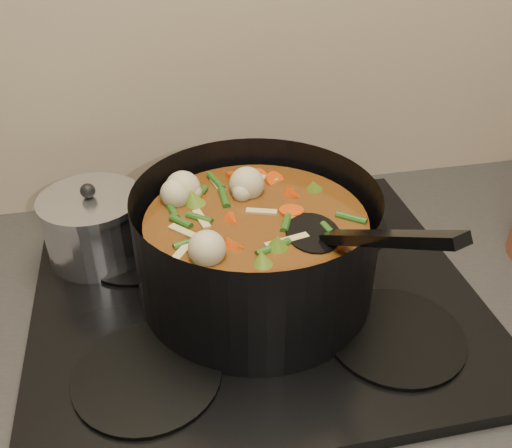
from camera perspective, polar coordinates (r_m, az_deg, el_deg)
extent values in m
cube|color=black|center=(0.86, -0.10, -8.90)|extent=(2.64, 0.64, 0.05)
cube|color=black|center=(0.83, -0.11, -7.13)|extent=(0.62, 0.54, 0.02)
cylinder|color=black|center=(0.72, -10.82, -14.60)|extent=(0.18, 0.18, 0.01)
cylinder|color=black|center=(0.78, 13.77, -10.78)|extent=(0.18, 0.18, 0.01)
cylinder|color=black|center=(0.92, -11.63, -2.51)|extent=(0.18, 0.18, 0.01)
cylinder|color=black|center=(0.96, 7.66, -0.20)|extent=(0.18, 0.18, 0.01)
cylinder|color=black|center=(0.78, 0.00, -2.04)|extent=(0.37, 0.37, 0.16)
cylinder|color=black|center=(0.82, 0.00, -6.32)|extent=(0.32, 0.32, 0.01)
cylinder|color=#5F3010|center=(0.78, 0.00, -2.84)|extent=(0.30, 0.30, 0.11)
cylinder|color=red|center=(0.76, 3.21, 0.73)|extent=(0.03, 0.03, 0.03)
cylinder|color=red|center=(0.81, 2.49, 3.07)|extent=(0.04, 0.04, 0.03)
cylinder|color=red|center=(0.84, -3.15, 4.21)|extent=(0.05, 0.05, 0.03)
cylinder|color=red|center=(0.77, -4.39, 0.98)|extent=(0.04, 0.04, 0.03)
cylinder|color=red|center=(0.71, -6.16, -2.18)|extent=(0.04, 0.04, 0.03)
cylinder|color=red|center=(0.72, -0.13, -1.57)|extent=(0.05, 0.05, 0.03)
cylinder|color=red|center=(0.72, 4.73, -1.91)|extent=(0.04, 0.04, 0.03)
cylinder|color=red|center=(0.78, 8.15, 1.17)|extent=(0.04, 0.04, 0.03)
cylinder|color=red|center=(0.80, 2.08, 2.48)|extent=(0.05, 0.05, 0.03)
cylinder|color=red|center=(0.83, -2.54, 3.71)|extent=(0.04, 0.05, 0.03)
cylinder|color=red|center=(0.77, -3.14, 0.86)|extent=(0.04, 0.03, 0.03)
cylinder|color=red|center=(0.72, -5.08, -1.62)|extent=(0.04, 0.04, 0.03)
sphere|color=tan|center=(0.76, 5.06, 1.86)|extent=(0.05, 0.05, 0.05)
sphere|color=tan|center=(0.80, -2.70, 3.52)|extent=(0.05, 0.05, 0.05)
sphere|color=tan|center=(0.70, -3.27, -1.17)|extent=(0.05, 0.05, 0.05)
sphere|color=tan|center=(0.74, 5.19, 0.56)|extent=(0.05, 0.05, 0.05)
cone|color=#5C8020|center=(0.68, -1.99, -3.26)|extent=(0.04, 0.04, 0.04)
cone|color=#5C8020|center=(0.72, 6.82, -0.68)|extent=(0.04, 0.04, 0.04)
cone|color=#5C8020|center=(0.82, 3.49, 3.95)|extent=(0.04, 0.04, 0.04)
cone|color=#5C8020|center=(0.80, -5.05, 3.30)|extent=(0.04, 0.04, 0.04)
cone|color=#5C8020|center=(0.70, -5.83, -1.77)|extent=(0.04, 0.04, 0.04)
cone|color=#5C8020|center=(0.69, 4.09, -2.71)|extent=(0.04, 0.04, 0.04)
cylinder|color=#274E17|center=(0.79, 1.64, 2.54)|extent=(0.01, 0.04, 0.01)
cylinder|color=#274E17|center=(0.84, -3.16, 4.60)|extent=(0.04, 0.04, 0.01)
cylinder|color=#274E17|center=(0.78, -6.56, 1.69)|extent=(0.04, 0.02, 0.01)
cylinder|color=#274E17|center=(0.72, -4.53, -1.08)|extent=(0.03, 0.04, 0.01)
cylinder|color=#274E17|center=(0.71, -0.15, -1.43)|extent=(0.03, 0.04, 0.01)
cylinder|color=#274E17|center=(0.70, 7.01, -2.55)|extent=(0.04, 0.02, 0.01)
cylinder|color=#274E17|center=(0.77, 6.72, 1.43)|extent=(0.04, 0.04, 0.01)
cylinder|color=#274E17|center=(0.80, 2.41, 3.19)|extent=(0.01, 0.04, 0.01)
cylinder|color=#274E17|center=(0.79, -1.40, 2.60)|extent=(0.04, 0.04, 0.01)
cylinder|color=#274E17|center=(0.78, -7.91, 2.01)|extent=(0.04, 0.02, 0.01)
cylinder|color=#274E17|center=(0.71, -6.04, -1.55)|extent=(0.03, 0.04, 0.01)
cylinder|color=#274E17|center=(0.69, -0.38, -2.43)|extent=(0.03, 0.04, 0.01)
cube|color=tan|center=(0.78, -5.49, 2.00)|extent=(0.05, 0.01, 0.00)
cube|color=tan|center=(0.70, -4.28, -2.04)|extent=(0.02, 0.05, 0.00)
cube|color=tan|center=(0.70, 3.58, -2.36)|extent=(0.05, 0.03, 0.00)
cube|color=tan|center=(0.77, 5.82, 1.59)|extent=(0.04, 0.04, 0.00)
cube|color=tan|center=(0.82, 0.23, 3.84)|extent=(0.03, 0.05, 0.00)
cube|color=tan|center=(0.78, -5.63, 1.84)|extent=(0.05, 0.02, 0.00)
cube|color=tan|center=(0.70, -4.01, -2.17)|extent=(0.01, 0.05, 0.00)
ellipsoid|color=black|center=(0.73, 5.69, -1.02)|extent=(0.07, 0.09, 0.01)
cube|color=black|center=(0.63, 12.74, -1.43)|extent=(0.09, 0.19, 0.12)
cylinder|color=silver|center=(0.90, -15.79, -0.53)|extent=(0.15, 0.15, 0.09)
cylinder|color=silver|center=(0.87, -16.31, 2.26)|extent=(0.15, 0.15, 0.01)
sphere|color=black|center=(0.87, -16.48, 3.20)|extent=(0.02, 0.02, 0.02)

